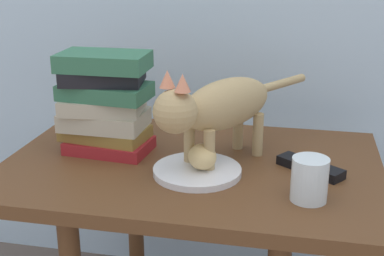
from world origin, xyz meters
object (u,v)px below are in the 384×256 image
at_px(side_table, 192,191).
at_px(tv_remote, 310,167).
at_px(cat, 217,107).
at_px(plate, 197,171).
at_px(bread_roll, 202,157).
at_px(candle_jar, 309,182).
at_px(book_stack, 105,103).

relative_size(side_table, tv_remote, 5.57).
xyz_separation_m(side_table, cat, (0.06, 0.00, 0.20)).
height_order(side_table, plate, plate).
bearing_deg(bread_roll, cat, 70.60).
bearing_deg(plate, bread_roll, 24.71).
distance_m(bread_roll, candle_jar, 0.23).
bearing_deg(tv_remote, candle_jar, -55.76).
distance_m(book_stack, candle_jar, 0.50).
distance_m(side_table, plate, 0.10).
xyz_separation_m(book_stack, tv_remote, (0.47, -0.02, -0.11)).
bearing_deg(tv_remote, plate, -128.90).
xyz_separation_m(bread_roll, candle_jar, (0.22, -0.08, -0.00)).
distance_m(bread_roll, tv_remote, 0.23).
height_order(side_table, book_stack, book_stack).
bearing_deg(candle_jar, side_table, 151.68).
bearing_deg(side_table, tv_remote, 0.21).
distance_m(side_table, cat, 0.21).
xyz_separation_m(plate, cat, (0.03, 0.06, 0.13)).
bearing_deg(cat, side_table, -179.43).
xyz_separation_m(cat, book_stack, (-0.27, 0.03, -0.02)).
xyz_separation_m(side_table, plate, (0.02, -0.06, 0.08)).
distance_m(book_stack, tv_remote, 0.48).
relative_size(plate, cat, 0.46).
distance_m(plate, bread_roll, 0.03).
bearing_deg(plate, cat, 64.48).
bearing_deg(candle_jar, cat, 145.34).
xyz_separation_m(candle_jar, tv_remote, (0.00, 0.14, -0.03)).
bearing_deg(plate, book_stack, 159.10).
height_order(plate, candle_jar, candle_jar).
distance_m(bread_roll, cat, 0.11).
xyz_separation_m(cat, candle_jar, (0.20, -0.14, -0.09)).
distance_m(plate, cat, 0.14).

